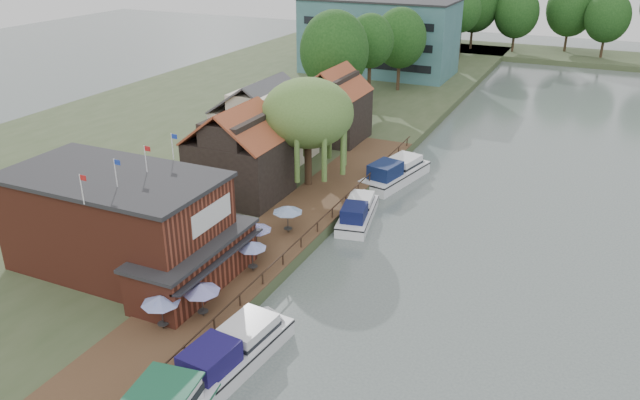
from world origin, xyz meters
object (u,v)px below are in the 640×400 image
at_px(cruiser_0, 232,348).
at_px(cruiser_2, 395,170).
at_px(umbrella_3, 257,237).
at_px(umbrella_4, 288,219).
at_px(cottage_a, 239,152).
at_px(pub, 139,227).
at_px(cottage_c, 334,104).
at_px(umbrella_0, 162,312).
at_px(willow, 308,133).
at_px(cottage_b, 265,120).
at_px(cruiser_1, 358,210).
at_px(umbrella_2, 252,256).
at_px(hotel_block, 379,36).
at_px(umbrella_1, 202,300).

distance_m(cruiser_0, cruiser_2, 31.96).
distance_m(umbrella_3, umbrella_4, 3.92).
xyz_separation_m(cottage_a, cruiser_2, (11.13, 11.69, -3.94)).
xyz_separation_m(pub, cottage_c, (0.00, 34.00, 0.60)).
xyz_separation_m(umbrella_0, cruiser_2, (4.40, 31.86, -0.98)).
distance_m(willow, umbrella_4, 11.29).
bearing_deg(umbrella_4, cruiser_0, -74.53).
bearing_deg(cottage_b, cottage_a, -73.30).
xyz_separation_m(cottage_b, umbrella_0, (9.72, -30.17, -2.96)).
xyz_separation_m(cottage_b, willow, (7.50, -5.00, 0.96)).
bearing_deg(cruiser_1, cottage_a, 176.39).
bearing_deg(umbrella_2, umbrella_3, 114.30).
distance_m(umbrella_0, cruiser_2, 32.18).
relative_size(willow, cruiser_0, 1.01).
distance_m(umbrella_0, umbrella_2, 8.60).
bearing_deg(willow, cruiser_0, -73.95).
bearing_deg(cruiser_1, hotel_block, 97.28).
distance_m(pub, umbrella_2, 8.21).
relative_size(hotel_block, cruiser_1, 2.79).
distance_m(hotel_block, cottage_c, 37.90).
height_order(umbrella_2, cruiser_0, umbrella_2).
bearing_deg(umbrella_2, cruiser_1, 77.39).
distance_m(umbrella_1, cruiser_0, 4.35).
bearing_deg(umbrella_4, umbrella_3, -99.76).
relative_size(cottage_b, umbrella_4, 3.90).
bearing_deg(willow, cruiser_2, 45.28).
height_order(hotel_block, umbrella_0, hotel_block).
height_order(hotel_block, cruiser_2, hotel_block).
height_order(cottage_a, cottage_c, same).
height_order(willow, cruiser_2, willow).
bearing_deg(umbrella_2, pub, -155.08).
height_order(hotel_block, cottage_b, hotel_block).
height_order(cottage_c, cruiser_0, cottage_c).
relative_size(umbrella_3, cruiser_1, 0.26).
bearing_deg(umbrella_4, umbrella_2, -85.16).
bearing_deg(umbrella_3, pub, -134.53).
xyz_separation_m(hotel_block, cottage_c, (8.00, -37.00, -1.90)).
distance_m(umbrella_0, umbrella_4, 15.06).
height_order(umbrella_3, cruiser_0, umbrella_3).
distance_m(pub, cottage_a, 15.05).
bearing_deg(cottage_c, cottage_a, -93.01).
height_order(umbrella_4, cruiser_2, umbrella_4).
relative_size(pub, umbrella_3, 8.42).
relative_size(umbrella_3, cruiser_0, 0.23).
bearing_deg(umbrella_0, umbrella_2, 80.54).
height_order(cottage_a, umbrella_0, cottage_a).
height_order(cottage_a, cottage_b, same).
bearing_deg(cruiser_2, cottage_b, -161.15).
distance_m(cottage_b, umbrella_1, 30.31).
bearing_deg(cruiser_2, cottage_a, -121.56).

